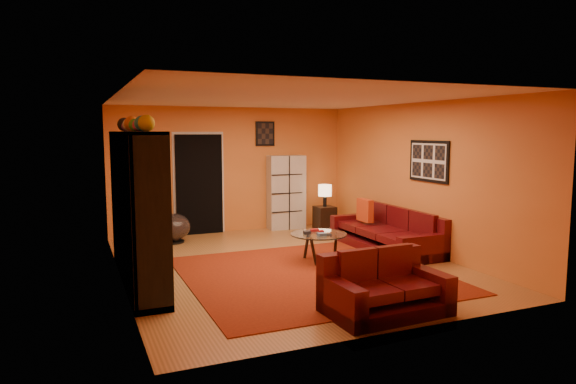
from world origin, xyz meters
name	(u,v)px	position (x,y,z in m)	size (l,w,h in m)	color
floor	(287,264)	(0.00, 0.00, 0.00)	(6.00, 6.00, 0.00)	#915C2C
ceiling	(287,99)	(0.00, 0.00, 2.60)	(6.00, 6.00, 0.00)	white
wall_back	(231,170)	(0.00, 3.00, 1.30)	(6.00, 6.00, 0.00)	orange
wall_front	(400,210)	(0.00, -3.00, 1.30)	(6.00, 6.00, 0.00)	orange
wall_left	(119,190)	(-2.50, 0.00, 1.30)	(6.00, 6.00, 0.00)	orange
wall_right	(418,177)	(2.50, 0.00, 1.30)	(6.00, 6.00, 0.00)	orange
rug	(311,274)	(0.10, -0.70, 0.01)	(3.60, 3.60, 0.01)	#62190B
doorway	(199,185)	(-0.70, 2.96, 1.02)	(0.95, 0.10, 2.04)	black
wall_art_right	(429,161)	(2.48, -0.30, 1.60)	(0.03, 1.00, 0.70)	black
wall_art_back	(265,134)	(0.75, 2.98, 2.05)	(0.42, 0.03, 0.52)	black
entertainment_unit	(136,207)	(-2.27, 0.00, 1.05)	(0.45, 3.00, 2.10)	black
tv	(141,211)	(-2.23, -0.10, 1.01)	(0.13, 1.00, 0.57)	black
sofa	(390,233)	(2.14, 0.30, 0.28)	(0.98, 2.40, 0.85)	#44090D
loveseat	(382,288)	(0.19, -2.42, 0.29)	(1.42, 0.89, 0.85)	#44090D
throw_pillow	(365,210)	(1.95, 0.85, 0.63)	(0.12, 0.42, 0.42)	red
coffee_table	(319,237)	(0.54, -0.06, 0.41)	(0.91, 0.91, 0.45)	silver
storage_cabinet	(286,192)	(1.16, 2.80, 0.79)	(0.79, 0.35, 1.59)	beige
bowl_chair	(173,227)	(-1.38, 2.31, 0.30)	(0.68, 0.68, 0.55)	black
side_table	(325,218)	(1.88, 2.36, 0.25)	(0.40, 0.40, 0.50)	black
table_lamp	(325,191)	(1.88, 2.36, 0.83)	(0.28, 0.28, 0.47)	black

